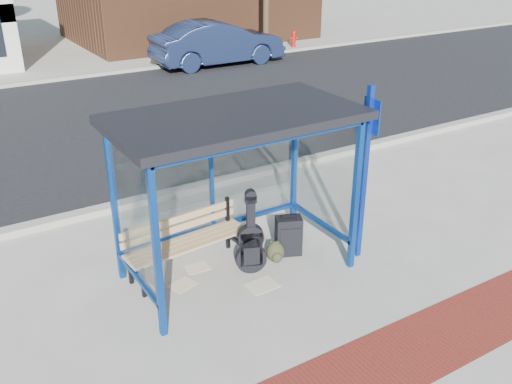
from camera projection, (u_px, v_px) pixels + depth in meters
ground at (238, 271)px, 8.39m from camera, size 120.00×120.00×0.00m
brick_paver_strip at (354, 379)px, 6.37m from camera, size 60.00×1.00×0.01m
curb_near at (160, 196)px, 10.60m from camera, size 60.00×0.25×0.12m
street_asphalt at (82, 125)px, 14.57m from camera, size 60.00×10.00×0.00m
curb_far at (37, 82)px, 18.49m from camera, size 60.00×0.25×0.12m
far_sidewalk at (25, 72)px, 19.98m from camera, size 60.00×4.00×0.01m
bus_shelter at (233, 137)px, 7.57m from camera, size 3.30×1.80×2.42m
bench at (185, 239)px, 8.25m from camera, size 1.90×0.61×0.88m
guitar_bag at (251, 244)px, 8.20m from camera, size 0.47×0.29×1.24m
suitcase at (289, 236)px, 8.70m from camera, size 0.46×0.38×0.68m
backpack at (276, 253)px, 8.57m from camera, size 0.32×0.31×0.33m
sign_post at (365, 165)px, 8.18m from camera, size 0.11×0.33×2.67m
newspaper_a at (183, 285)px, 8.06m from camera, size 0.42×0.37×0.01m
newspaper_b at (262, 285)px, 8.05m from camera, size 0.44×0.36×0.01m
newspaper_c at (197, 268)px, 8.47m from camera, size 0.37×0.30×0.01m
parked_car at (218, 43)px, 20.69m from camera, size 4.84×1.74×1.59m
fire_hydrant at (294, 38)px, 23.97m from camera, size 0.31×0.20×0.69m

